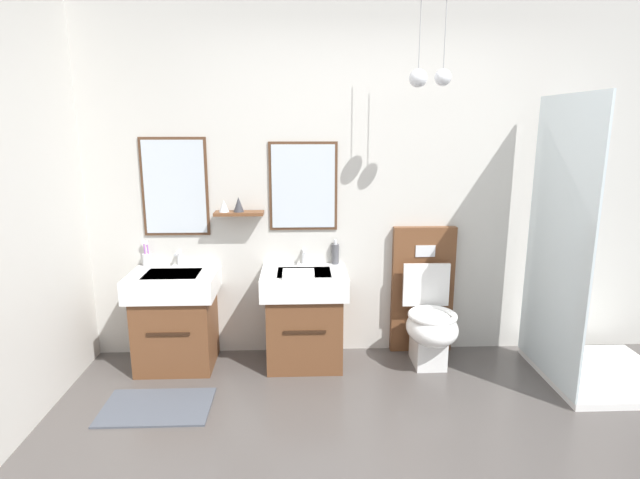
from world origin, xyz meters
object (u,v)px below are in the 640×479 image
soap_dispenser (335,254)px  toilet (427,313)px  vanity_sink_left (176,317)px  toothbrush_cup (147,259)px  shower_tray (585,321)px  vanity_sink_right (304,315)px  folded_hand_towel (298,274)px

soap_dispenser → toilet: bearing=-14.1°
vanity_sink_left → toothbrush_cup: (-0.23, 0.18, 0.39)m
toilet → shower_tray: shower_tray is taller
soap_dispenser → vanity_sink_left: bearing=-171.0°
shower_tray → vanity_sink_left: bearing=173.5°
vanity_sink_right → toothbrush_cup: (-1.18, 0.18, 0.39)m
toilet → folded_hand_towel: (-0.96, -0.17, 0.36)m
vanity_sink_right → toothbrush_cup: bearing=171.4°
vanity_sink_left → soap_dispenser: soap_dispenser is taller
toothbrush_cup → shower_tray: shower_tray is taller
vanity_sink_left → vanity_sink_right: 0.94m
vanity_sink_right → shower_tray: bearing=-9.7°
folded_hand_towel → shower_tray: size_ratio=0.11×
vanity_sink_right → soap_dispenser: 0.52m
soap_dispenser → shower_tray: shower_tray is taller
folded_hand_towel → toothbrush_cup: bearing=163.6°
folded_hand_towel → vanity_sink_left: bearing=170.2°
toilet → folded_hand_towel: 1.04m
folded_hand_towel → vanity_sink_right: bearing=75.7°
toilet → toothbrush_cup: 2.14m
vanity_sink_right → soap_dispenser: size_ratio=3.80×
toothbrush_cup → soap_dispenser: (1.42, 0.01, 0.03)m
vanity_sink_left → folded_hand_towel: bearing=-9.8°
vanity_sink_left → shower_tray: shower_tray is taller
vanity_sink_right → toilet: size_ratio=0.72×
toothbrush_cup → soap_dispenser: 1.42m
vanity_sink_left → soap_dispenser: size_ratio=3.80×
vanity_sink_left → shower_tray: size_ratio=0.37×
folded_hand_towel → shower_tray: bearing=-5.0°
vanity_sink_left → soap_dispenser: (1.18, 0.19, 0.42)m
vanity_sink_left → toothbrush_cup: 0.49m
folded_hand_towel → shower_tray: 2.01m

